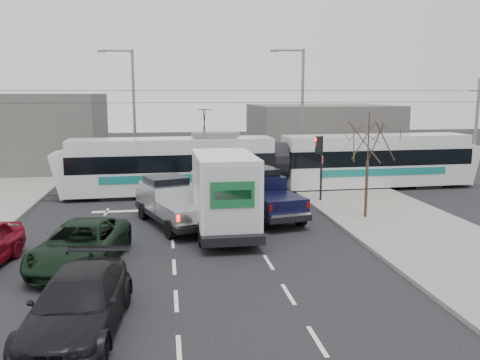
{
  "coord_description": "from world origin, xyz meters",
  "views": [
    {
      "loc": [
        -1.9,
        -20.29,
        6.06
      ],
      "look_at": [
        1.72,
        4.24,
        1.8
      ],
      "focal_mm": 38.0,
      "sensor_mm": 36.0,
      "label": 1
    }
  ],
  "objects": [
    {
      "name": "building_left",
      "position": [
        -14.0,
        22.0,
        3.0
      ],
      "size": [
        14.0,
        10.0,
        6.0
      ],
      "primitive_type": "cube",
      "color": "#645F5A",
      "rests_on": "ground"
    },
    {
      "name": "bare_tree",
      "position": [
        7.6,
        2.5,
        3.79
      ],
      "size": [
        2.4,
        2.4,
        5.0
      ],
      "color": "#47382B",
      "rests_on": "ground"
    },
    {
      "name": "sidewalk_right",
      "position": [
        9.0,
        0.0,
        0.07
      ],
      "size": [
        6.0,
        60.0,
        0.15
      ],
      "primitive_type": "cube",
      "color": "gray",
      "rests_on": "ground"
    },
    {
      "name": "silver_pickup",
      "position": [
        -1.67,
        3.01,
        1.07
      ],
      "size": [
        3.87,
        6.25,
        2.15
      ],
      "rotation": [
        0.0,
        0.0,
        0.34
      ],
      "color": "black",
      "rests_on": "ground"
    },
    {
      "name": "tram",
      "position": [
        4.9,
        10.13,
        1.81
      ],
      "size": [
        25.05,
        3.58,
        5.1
      ],
      "rotation": [
        0.0,
        0.0,
        0.04
      ],
      "color": "silver",
      "rests_on": "ground"
    },
    {
      "name": "street_lamp_near",
      "position": [
        7.31,
        14.0,
        5.11
      ],
      "size": [
        2.38,
        0.25,
        9.0
      ],
      "color": "slate",
      "rests_on": "ground"
    },
    {
      "name": "navy_pickup",
      "position": [
        2.81,
        3.71,
        1.16
      ],
      "size": [
        3.14,
        5.88,
        2.35
      ],
      "rotation": [
        0.0,
        0.0,
        0.21
      ],
      "color": "black",
      "rests_on": "ground"
    },
    {
      "name": "rails",
      "position": [
        0.0,
        10.0,
        0.01
      ],
      "size": [
        60.0,
        1.6,
        0.03
      ],
      "primitive_type": "cube",
      "color": "#33302D",
      "rests_on": "ground"
    },
    {
      "name": "traffic_signal",
      "position": [
        6.47,
        6.5,
        2.74
      ],
      "size": [
        0.44,
        0.44,
        3.6
      ],
      "color": "black",
      "rests_on": "ground"
    },
    {
      "name": "ground",
      "position": [
        0.0,
        0.0,
        0.0
      ],
      "size": [
        120.0,
        120.0,
        0.0
      ],
      "primitive_type": "plane",
      "color": "black",
      "rests_on": "ground"
    },
    {
      "name": "box_truck",
      "position": [
        0.53,
        1.26,
        1.74
      ],
      "size": [
        2.46,
        7.07,
        3.53
      ],
      "rotation": [
        0.0,
        0.0,
        0.01
      ],
      "color": "black",
      "rests_on": "ground"
    },
    {
      "name": "dark_car",
      "position": [
        -4.19,
        -7.66,
        0.77
      ],
      "size": [
        2.63,
        5.5,
        1.55
      ],
      "primitive_type": "imported",
      "rotation": [
        0.0,
        0.0,
        -0.09
      ],
      "color": "black",
      "rests_on": "ground"
    },
    {
      "name": "street_lamp_far",
      "position": [
        -4.19,
        16.0,
        5.11
      ],
      "size": [
        2.38,
        0.25,
        9.0
      ],
      "color": "slate",
      "rests_on": "ground"
    },
    {
      "name": "catenary",
      "position": [
        0.0,
        10.0,
        3.88
      ],
      "size": [
        60.0,
        0.2,
        7.0
      ],
      "color": "black",
      "rests_on": "ground"
    },
    {
      "name": "building_right",
      "position": [
        12.0,
        24.0,
        2.5
      ],
      "size": [
        12.0,
        10.0,
        5.0
      ],
      "primitive_type": "cube",
      "color": "#645F5A",
      "rests_on": "ground"
    },
    {
      "name": "green_car",
      "position": [
        -4.95,
        -2.35,
        0.77
      ],
      "size": [
        3.4,
        5.87,
        1.54
      ],
      "primitive_type": "imported",
      "rotation": [
        0.0,
        0.0,
        -0.16
      ],
      "color": "black",
      "rests_on": "ground"
    }
  ]
}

